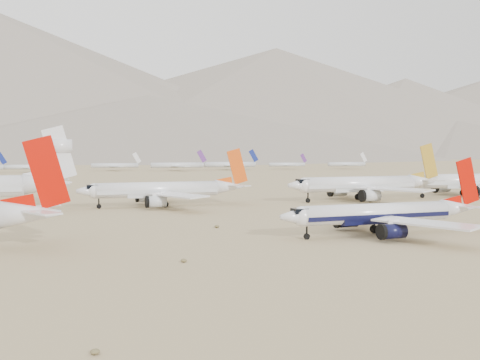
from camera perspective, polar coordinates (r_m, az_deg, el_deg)
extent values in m
plane|color=#917B54|center=(104.12, 16.26, -5.18)|extent=(7000.00, 7000.00, 0.00)
cylinder|color=silver|center=(96.74, 14.36, -3.43)|extent=(28.87, 3.41, 3.41)
cube|color=black|center=(96.78, 14.35, -3.68)|extent=(28.30, 3.46, 0.77)
sphere|color=silver|center=(89.49, 6.66, -3.87)|extent=(3.41, 3.41, 3.41)
cube|color=black|center=(89.16, 6.37, -3.29)|extent=(2.39, 2.22, 0.85)
cone|color=silver|center=(107.69, 22.26, -2.78)|extent=(7.22, 3.41, 3.41)
cube|color=silver|center=(90.04, 19.15, -4.36)|extent=(11.15, 17.57, 0.53)
cube|color=silver|center=(106.18, 24.03, -2.66)|extent=(4.58, 5.99, 0.20)
cylinder|color=black|center=(90.32, 16.02, -5.27)|extent=(4.01, 2.46, 2.46)
cube|color=silver|center=(106.45, 12.29, -3.15)|extent=(11.15, 17.57, 0.53)
cube|color=silver|center=(111.04, 21.66, -2.38)|extent=(4.58, 5.99, 0.20)
cylinder|color=black|center=(102.06, 11.35, -4.27)|extent=(4.01, 2.46, 2.46)
cube|color=#BB0A00|center=(108.67, 23.10, -0.11)|extent=(5.47, 0.27, 9.02)
cylinder|color=black|center=(90.34, 7.13, -6.00)|extent=(1.02, 0.43, 1.02)
cylinder|color=black|center=(95.88, 15.73, -5.44)|extent=(1.43, 0.85, 1.43)
cylinder|color=black|center=(99.77, 14.14, -5.09)|extent=(1.43, 0.85, 1.43)
cone|color=silver|center=(86.68, -21.51, -3.36)|extent=(9.04, 4.34, 4.34)
cube|color=silver|center=(82.44, -20.39, -3.28)|extent=(5.74, 7.50, 0.26)
cube|color=silver|center=(90.73, -20.33, -2.72)|extent=(5.74, 7.50, 0.26)
cube|color=#BB0A00|center=(86.19, -19.92, 0.80)|extent=(6.85, 0.35, 11.29)
cylinder|color=silver|center=(190.89, 23.02, -0.06)|extent=(37.42, 4.54, 4.54)
cube|color=silver|center=(190.92, 23.02, -0.23)|extent=(36.67, 4.60, 1.02)
sphere|color=silver|center=(178.73, 18.61, -0.17)|extent=(4.54, 4.54, 4.54)
cube|color=black|center=(178.25, 18.44, 0.23)|extent=(3.18, 2.95, 1.13)
cube|color=silver|center=(202.67, 21.09, -0.08)|extent=(14.45, 22.77, 0.70)
cylinder|color=silver|center=(196.58, 20.73, -0.76)|extent=(5.20, 3.27, 3.27)
cylinder|color=black|center=(179.73, 18.87, -1.60)|extent=(1.36, 0.57, 1.36)
cylinder|color=black|center=(189.91, 23.99, -1.38)|extent=(1.91, 1.13, 1.91)
cylinder|color=black|center=(194.53, 22.70, -1.26)|extent=(1.91, 1.13, 1.91)
cylinder|color=silver|center=(163.42, 12.63, -0.40)|extent=(36.50, 4.44, 4.44)
cube|color=silver|center=(163.45, 12.63, -0.60)|extent=(35.77, 4.50, 1.00)
sphere|color=silver|center=(154.44, 6.90, -0.55)|extent=(4.44, 4.44, 4.44)
cube|color=black|center=(154.07, 6.68, -0.10)|extent=(3.11, 2.88, 1.11)
cone|color=silver|center=(176.49, 18.83, -0.14)|extent=(9.13, 4.44, 4.44)
cube|color=silver|center=(154.41, 16.07, -0.93)|extent=(14.10, 22.22, 0.69)
cube|color=silver|center=(174.33, 20.16, -0.02)|extent=(5.79, 7.58, 0.27)
cylinder|color=silver|center=(154.95, 13.77, -1.63)|extent=(5.07, 3.19, 3.19)
cube|color=silver|center=(175.88, 11.16, -0.41)|extent=(14.10, 22.22, 0.69)
cube|color=silver|center=(180.87, 18.45, 0.12)|extent=(5.79, 7.58, 0.27)
cylinder|color=silver|center=(170.25, 10.42, -1.18)|extent=(5.07, 3.19, 3.19)
cube|color=#BD8F27|center=(177.87, 19.51, 1.91)|extent=(6.92, 0.35, 11.40)
cylinder|color=black|center=(155.27, 7.26, -2.17)|extent=(1.33, 0.55, 1.33)
cylinder|color=black|center=(161.94, 13.66, -1.93)|extent=(1.86, 1.11, 1.86)
cylinder|color=black|center=(167.14, 12.49, -1.76)|extent=(1.86, 1.11, 1.86)
cylinder|color=silver|center=(144.62, -8.76, -1.00)|extent=(32.79, 4.01, 4.01)
cube|color=silver|center=(144.66, -8.76, -1.19)|extent=(32.13, 4.07, 0.90)
sphere|color=silver|center=(142.43, -15.25, -1.13)|extent=(4.01, 4.01, 4.01)
cube|color=black|center=(142.31, -15.49, -0.69)|extent=(2.81, 2.60, 1.00)
cone|color=silver|center=(149.77, -1.12, -0.71)|extent=(8.20, 4.01, 4.01)
cube|color=silver|center=(133.91, -6.75, -1.60)|extent=(12.66, 19.95, 0.62)
cube|color=silver|center=(146.68, -0.06, -0.59)|extent=(5.20, 6.80, 0.24)
cylinder|color=silver|center=(136.53, -8.85, -2.29)|extent=(4.55, 2.89, 2.89)
cube|color=silver|center=(156.48, -8.65, -0.95)|extent=(12.66, 19.95, 0.62)
cube|color=silver|center=(153.83, -1.01, -0.43)|extent=(5.20, 6.80, 0.24)
cylinder|color=silver|center=(152.46, -10.00, -1.75)|extent=(4.55, 2.89, 2.89)
cube|color=#DE4A0C|center=(150.25, -0.30, 1.47)|extent=(6.21, 0.32, 10.24)
cylinder|color=black|center=(142.85, -14.82, -2.72)|extent=(1.20, 0.50, 1.20)
cylinder|color=black|center=(142.46, -7.99, -2.57)|extent=(1.68, 1.00, 1.68)
cylinder|color=black|center=(147.93, -8.43, -2.37)|extent=(1.68, 1.00, 1.68)
cone|color=silver|center=(143.36, -19.92, -0.38)|extent=(11.26, 5.39, 5.39)
cube|color=silver|center=(138.16, -19.02, -0.20)|extent=(7.15, 9.35, 0.32)
cube|color=silver|center=(148.52, -19.07, 0.01)|extent=(7.15, 9.35, 0.32)
cube|color=silver|center=(143.16, -18.72, 2.76)|extent=(8.53, 0.43, 14.06)
cylinder|color=silver|center=(143.18, -18.60, 3.45)|extent=(5.63, 3.49, 3.49)
cube|color=navy|center=(406.81, -24.10, 2.14)|extent=(7.28, 0.36, 9.17)
cylinder|color=silver|center=(407.71, -21.63, 1.30)|extent=(33.12, 3.27, 3.27)
cube|color=#5B2A7D|center=(407.38, -19.45, 2.12)|extent=(6.60, 0.33, 8.31)
cube|color=silver|center=(399.16, -21.66, 1.20)|extent=(8.72, 15.24, 0.33)
cube|color=silver|center=(416.28, -21.59, 1.27)|extent=(8.72, 15.24, 0.33)
cylinder|color=silver|center=(426.89, -13.19, 1.52)|extent=(35.85, 3.54, 3.54)
cube|color=silver|center=(429.03, -10.96, 2.35)|extent=(7.14, 0.35, 8.99)
cube|color=silver|center=(417.69, -13.05, 1.42)|extent=(9.44, 16.50, 0.35)
cube|color=silver|center=(436.12, -13.33, 1.48)|extent=(9.44, 16.50, 0.35)
cylinder|color=silver|center=(417.44, -6.68, 1.59)|extent=(41.45, 4.10, 4.10)
cube|color=#5B2A7D|center=(422.16, -4.10, 2.55)|extent=(8.26, 0.41, 10.40)
cube|color=silver|center=(407.02, -6.34, 1.47)|extent=(10.92, 19.08, 0.41)
cube|color=silver|center=(427.91, -7.00, 1.54)|extent=(10.92, 19.08, 0.41)
cylinder|color=silver|center=(432.27, -1.05, 1.66)|extent=(43.06, 4.26, 4.26)
cube|color=navy|center=(439.07, 1.45, 2.62)|extent=(8.58, 0.43, 10.80)
cube|color=silver|center=(421.75, -0.57, 1.54)|extent=(11.34, 19.82, 0.43)
cube|color=silver|center=(442.86, -1.52, 1.61)|extent=(11.34, 19.82, 0.43)
cylinder|color=silver|center=(454.80, 5.05, 1.66)|extent=(32.74, 3.24, 3.24)
cube|color=#5B2A7D|center=(461.38, 6.79, 2.34)|extent=(6.52, 0.32, 8.21)
cube|color=silver|center=(447.14, 5.50, 1.57)|extent=(8.63, 15.07, 0.32)
cube|color=silver|center=(462.52, 4.61, 1.62)|extent=(8.63, 15.07, 0.32)
cylinder|color=silver|center=(469.54, 11.32, 1.67)|extent=(35.45, 3.50, 3.50)
cube|color=silver|center=(478.26, 13.05, 2.38)|extent=(7.06, 0.35, 8.89)
cube|color=silver|center=(461.72, 11.91, 1.57)|extent=(9.34, 16.32, 0.35)
cube|color=silver|center=(477.43, 10.76, 1.63)|extent=(9.34, 16.32, 0.35)
cone|color=slate|center=(1588.42, -10.30, 6.76)|extent=(1824.00, 1824.00, 240.00)
cone|color=slate|center=(1910.14, 3.88, 8.26)|extent=(2356.00, 2356.00, 380.00)
cone|color=slate|center=(2107.12, 17.19, 6.41)|extent=(1682.00, 1682.00, 290.00)
cone|color=slate|center=(1203.22, -9.66, 5.60)|extent=(1260.00, 1260.00, 140.00)
cone|color=slate|center=(1589.53, 22.21, 4.05)|extent=(900.00, 900.00, 100.00)
ellipsoid|color=brown|center=(41.79, -15.21, -17.25)|extent=(0.70, 0.70, 0.39)
ellipsoid|color=brown|center=(71.86, -6.02, -8.53)|extent=(0.84, 0.84, 0.46)
ellipsoid|color=brown|center=(103.31, -2.47, -4.96)|extent=(0.98, 0.98, 0.54)
ellipsoid|color=brown|center=(151.70, 21.07, -2.61)|extent=(0.98, 0.98, 0.54)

